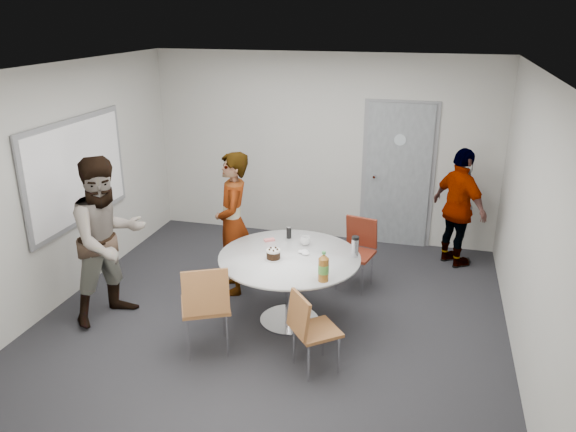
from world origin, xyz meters
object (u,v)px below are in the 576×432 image
(whiteboard, at_px, (77,172))
(table, at_px, (291,266))
(chair_near_right, at_px, (309,325))
(door, at_px, (398,176))
(chair_far, at_px, (358,245))
(chair_near_left, at_px, (206,301))
(person_right, at_px, (459,208))
(person_left, at_px, (108,240))
(person_main, at_px, (233,224))

(whiteboard, height_order, table, whiteboard)
(table, height_order, chair_near_right, table)
(door, xyz_separation_m, chair_far, (-0.33, -1.47, -0.50))
(chair_near_left, bearing_deg, person_right, 23.30)
(table, xyz_separation_m, chair_near_right, (0.38, -0.82, -0.18))
(person_left, bearing_deg, person_right, -29.07)
(person_main, bearing_deg, door, 119.49)
(chair_far, bearing_deg, person_left, 43.31)
(whiteboard, bearing_deg, person_left, -41.00)
(table, height_order, person_main, person_main)
(whiteboard, bearing_deg, table, -5.78)
(chair_near_left, xyz_separation_m, chair_near_right, (1.02, -0.01, -0.10))
(person_right, bearing_deg, chair_near_left, 99.18)
(chair_near_right, distance_m, person_main, 1.90)
(door, height_order, table, door)
(whiteboard, bearing_deg, chair_near_left, -28.08)
(chair_far, distance_m, person_right, 1.53)
(whiteboard, xyz_separation_m, person_main, (1.81, 0.30, -0.59))
(whiteboard, bearing_deg, door, 32.66)
(whiteboard, relative_size, person_main, 1.10)
(whiteboard, xyz_separation_m, chair_far, (3.23, 0.81, -0.92))
(chair_far, distance_m, person_left, 2.91)
(door, distance_m, chair_far, 1.59)
(chair_near_right, bearing_deg, chair_far, 135.42)
(door, distance_m, table, 2.73)
(table, distance_m, person_right, 2.67)
(door, distance_m, person_left, 4.07)
(chair_near_left, distance_m, person_main, 1.42)
(person_right, bearing_deg, table, 98.59)
(person_main, bearing_deg, chair_near_right, 22.64)
(door, xyz_separation_m, person_main, (-1.75, -1.98, -0.17))
(chair_near_left, relative_size, person_right, 0.61)
(whiteboard, relative_size, person_left, 1.03)
(whiteboard, height_order, chair_near_left, whiteboard)
(chair_near_left, bearing_deg, person_main, 72.27)
(table, relative_size, chair_near_left, 1.55)
(whiteboard, bearing_deg, person_main, 9.45)
(chair_far, height_order, person_right, person_right)
(chair_near_left, bearing_deg, whiteboard, 125.44)
(person_left, bearing_deg, chair_far, -31.91)
(person_right, bearing_deg, person_left, 82.41)
(chair_far, xyz_separation_m, person_left, (-2.49, -1.45, 0.39))
(chair_far, relative_size, person_main, 0.50)
(door, bearing_deg, whiteboard, -147.34)
(whiteboard, distance_m, person_right, 4.79)
(person_main, height_order, person_right, person_main)
(door, relative_size, person_right, 1.33)
(door, height_order, chair_far, door)
(chair_near_left, relative_size, chair_near_right, 1.19)
(whiteboard, distance_m, person_left, 1.11)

